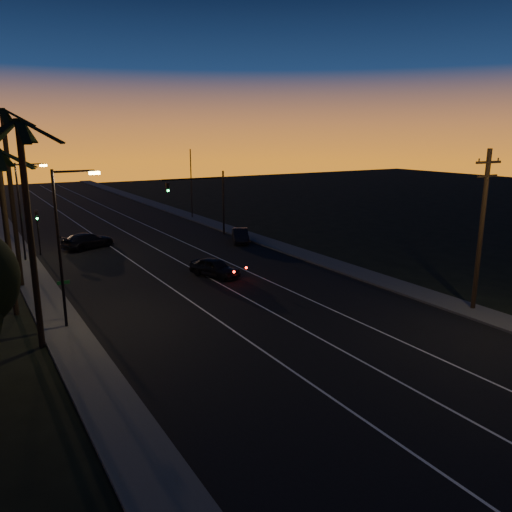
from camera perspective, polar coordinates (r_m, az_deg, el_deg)
ground at (r=20.68m, az=27.18°, el=-19.37°), size 220.00×220.00×0.00m
road at (r=42.84m, az=-8.80°, el=-1.04°), size 20.00×170.00×0.01m
sidewalk_left at (r=40.15m, az=-23.75°, el=-2.95°), size 2.40×170.00×0.16m
sidewalk_right at (r=48.02m, az=3.63°, el=0.79°), size 2.40×170.00×0.16m
lane_stripe_left at (r=41.85m, az=-12.60°, el=-1.54°), size 0.12×160.00×0.01m
lane_stripe_mid at (r=43.02m, az=-8.19°, el=-0.93°), size 0.12×160.00×0.01m
lane_stripe_right at (r=44.44m, az=-4.03°, el=-0.35°), size 0.12×160.00×0.01m
palm_near at (r=26.88m, az=-24.63°, el=4.53°), size 4.25×4.16×11.53m
palm_mid at (r=32.86m, az=-26.80°, el=4.31°), size 4.25×4.16×10.03m
palm_far at (r=38.73m, az=-26.30°, el=7.61°), size 4.25×4.16×12.53m
streetlight_left_near at (r=29.37m, az=-21.10°, el=2.07°), size 2.55×0.26×9.00m
streetlight_left_far at (r=47.06m, az=-25.05°, el=5.43°), size 2.55×0.26×8.50m
street_sign at (r=31.20m, az=-21.04°, el=-4.25°), size 0.70×0.06×2.60m
utility_pole at (r=33.24m, az=24.37°, el=3.01°), size 2.20×0.28×10.00m
signal_mast at (r=53.81m, az=-6.01°, el=7.22°), size 7.10×0.41×7.00m
signal_post at (r=49.45m, az=-23.70°, el=3.36°), size 0.28×0.37×4.20m
far_pole_left at (r=63.93m, az=-27.03°, el=6.57°), size 0.14×0.14×9.00m
far_pole_right at (r=66.31m, az=-7.41°, el=8.14°), size 0.14×0.14×9.00m
lead_car at (r=38.88m, az=-4.75°, el=-1.31°), size 3.33×5.03×1.46m
right_car at (r=51.21m, az=-1.80°, el=2.35°), size 3.13×4.51×1.41m
cross_car at (r=51.18m, az=-18.66°, el=1.69°), size 5.65×3.95×1.52m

